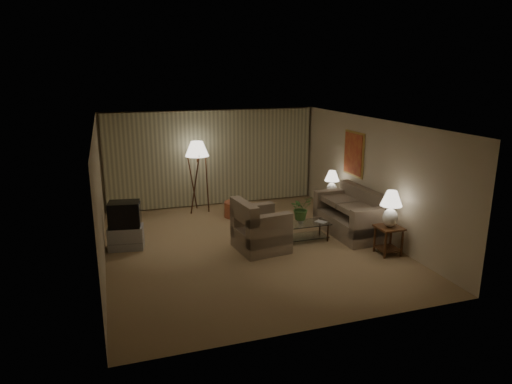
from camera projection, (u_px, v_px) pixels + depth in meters
ground at (248, 246)px, 10.03m from camera, size 7.00×7.00×0.00m
room_shell at (230, 156)px, 10.97m from camera, size 6.04×7.02×2.72m
sofa at (350, 216)px, 10.69m from camera, size 1.96×1.06×0.85m
armchair at (261, 230)px, 9.73m from camera, size 1.29×1.25×0.88m
side_table_near at (389, 235)px, 9.50m from camera, size 0.50×0.50×0.60m
side_table_far at (331, 203)px, 11.89m from camera, size 0.46×0.39×0.60m
table_lamp_near at (391, 206)px, 9.33m from camera, size 0.45×0.45×0.77m
table_lamp_far at (332, 181)px, 11.74m from camera, size 0.38×0.38×0.65m
coffee_table at (306, 229)px, 10.29m from camera, size 1.01×0.55×0.41m
tv_cabinet at (126, 237)px, 9.83m from camera, size 0.87×0.68×0.50m
crt_tv at (124, 214)px, 9.69m from camera, size 0.78×0.65×0.55m
floor_lamp at (198, 175)px, 12.24m from camera, size 0.63×0.63×1.93m
ottoman at (236, 209)px, 11.99m from camera, size 0.75×0.75×0.40m
vase at (301, 221)px, 10.19m from camera, size 0.16×0.16×0.14m
flowers at (301, 206)px, 10.10m from camera, size 0.58×0.54×0.53m
book at (319, 223)px, 10.23m from camera, size 0.29×0.31×0.02m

